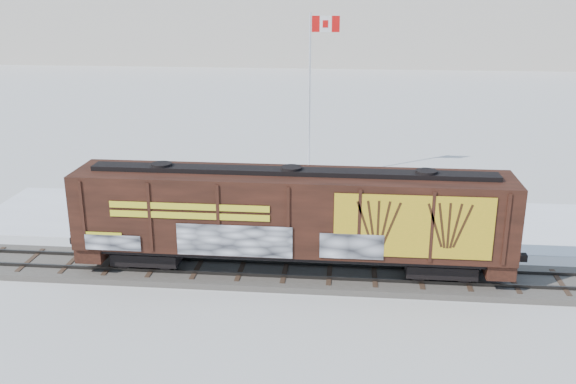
# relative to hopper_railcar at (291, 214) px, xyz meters

# --- Properties ---
(ground) EXTENTS (500.00, 500.00, 0.00)m
(ground) POSITION_rel_hopper_railcar_xyz_m (1.71, 0.01, -3.00)
(ground) COLOR white
(ground) RESTS_ON ground
(rail_track) EXTENTS (50.00, 3.40, 0.43)m
(rail_track) POSITION_rel_hopper_railcar_xyz_m (1.71, 0.01, -2.86)
(rail_track) COLOR #59544C
(rail_track) RESTS_ON ground
(parking_strip) EXTENTS (40.00, 8.00, 0.03)m
(parking_strip) POSITION_rel_hopper_railcar_xyz_m (1.71, 7.51, -2.99)
(parking_strip) COLOR white
(parking_strip) RESTS_ON ground
(hopper_railcar) EXTENTS (18.96, 3.06, 4.62)m
(hopper_railcar) POSITION_rel_hopper_railcar_xyz_m (0.00, 0.00, 0.00)
(hopper_railcar) COLOR black
(hopper_railcar) RESTS_ON rail_track
(flagpole) EXTENTS (2.30, 0.90, 10.91)m
(flagpole) POSITION_rel_hopper_railcar_xyz_m (-0.13, 15.15, 0.99)
(flagpole) COLOR silver
(flagpole) RESTS_ON ground
(car_silver) EXTENTS (5.27, 3.09, 1.68)m
(car_silver) POSITION_rel_hopper_railcar_xyz_m (-8.34, 6.63, -2.13)
(car_silver) COLOR #A9ABB0
(car_silver) RESTS_ON parking_strip
(car_white) EXTENTS (4.25, 2.95, 1.33)m
(car_white) POSITION_rel_hopper_railcar_xyz_m (-0.79, 5.59, -2.31)
(car_white) COLOR silver
(car_white) RESTS_ON parking_strip
(car_dark) EXTENTS (5.14, 2.61, 1.43)m
(car_dark) POSITION_rel_hopper_railcar_xyz_m (4.22, 6.92, -2.26)
(car_dark) COLOR black
(car_dark) RESTS_ON parking_strip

